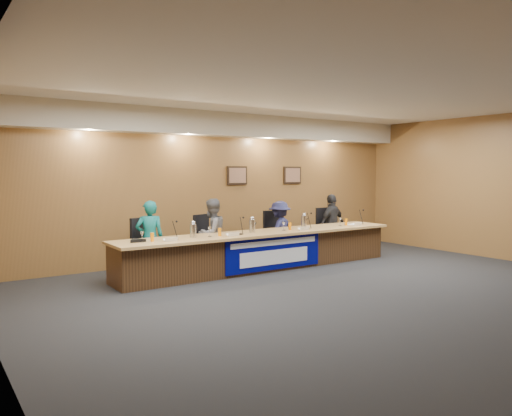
% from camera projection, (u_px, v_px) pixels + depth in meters
% --- Properties ---
extents(floor, '(10.00, 10.00, 0.00)m').
position_uv_depth(floor, '(348.00, 293.00, 7.97)').
color(floor, black).
rests_on(floor, ground).
extents(ceiling, '(10.00, 8.00, 0.04)m').
position_uv_depth(ceiling, '(351.00, 90.00, 7.73)').
color(ceiling, silver).
rests_on(ceiling, wall_back).
extents(wall_back, '(10.00, 0.04, 3.20)m').
position_uv_depth(wall_back, '(221.00, 187.00, 11.14)').
color(wall_back, brown).
rests_on(wall_back, floor).
extents(soffit, '(10.00, 0.50, 0.50)m').
position_uv_depth(soffit, '(227.00, 125.00, 10.84)').
color(soffit, beige).
rests_on(soffit, wall_back).
extents(dais_body, '(6.00, 0.80, 0.70)m').
position_uv_depth(dais_body, '(262.00, 251.00, 9.92)').
color(dais_body, '#3C2614').
rests_on(dais_body, floor).
extents(dais_top, '(6.10, 0.95, 0.05)m').
position_uv_depth(dais_top, '(264.00, 233.00, 9.85)').
color(dais_top, '#B2874D').
rests_on(dais_top, dais_body).
extents(banner, '(2.20, 0.02, 0.65)m').
position_uv_depth(banner, '(275.00, 253.00, 9.57)').
color(banner, '#010468').
rests_on(banner, dais_body).
extents(banner_text_upper, '(2.00, 0.01, 0.10)m').
position_uv_depth(banner_text_upper, '(275.00, 243.00, 9.55)').
color(banner_text_upper, silver).
rests_on(banner_text_upper, banner).
extents(banner_text_lower, '(1.60, 0.01, 0.28)m').
position_uv_depth(banner_text_lower, '(275.00, 257.00, 9.57)').
color(banner_text_lower, silver).
rests_on(banner_text_lower, banner).
extents(wall_photo_left, '(0.52, 0.04, 0.42)m').
position_uv_depth(wall_photo_left, '(237.00, 175.00, 11.33)').
color(wall_photo_left, black).
rests_on(wall_photo_left, wall_back).
extents(wall_photo_right, '(0.52, 0.04, 0.42)m').
position_uv_depth(wall_photo_right, '(292.00, 175.00, 12.23)').
color(wall_photo_right, black).
rests_on(wall_photo_right, wall_back).
extents(panelist_a, '(0.59, 0.48, 1.41)m').
position_uv_depth(panelist_a, '(150.00, 239.00, 9.17)').
color(panelist_a, '#0C5655').
rests_on(panelist_a, floor).
extents(panelist_b, '(0.82, 0.72, 1.40)m').
position_uv_depth(panelist_b, '(212.00, 234.00, 9.90)').
color(panelist_b, '#545459').
rests_on(panelist_b, floor).
extents(panelist_c, '(0.95, 0.74, 1.30)m').
position_uv_depth(panelist_c, '(280.00, 231.00, 10.86)').
color(panelist_c, '#191B3E').
rests_on(panelist_c, floor).
extents(panelist_d, '(0.87, 0.49, 1.41)m').
position_uv_depth(panelist_d, '(332.00, 224.00, 11.72)').
color(panelist_d, black).
rests_on(panelist_d, floor).
extents(office_chair_a, '(0.61, 0.61, 0.08)m').
position_uv_depth(office_chair_a, '(148.00, 250.00, 9.26)').
color(office_chair_a, black).
rests_on(office_chair_a, floor).
extents(office_chair_b, '(0.61, 0.61, 0.08)m').
position_uv_depth(office_chair_b, '(209.00, 244.00, 10.00)').
color(office_chair_b, black).
rests_on(office_chair_b, floor).
extents(office_chair_c, '(0.50, 0.50, 0.08)m').
position_uv_depth(office_chair_c, '(277.00, 238.00, 10.95)').
color(office_chair_c, black).
rests_on(office_chair_c, floor).
extents(office_chair_d, '(0.49, 0.49, 0.08)m').
position_uv_depth(office_chair_d, '(329.00, 233.00, 11.81)').
color(office_chair_d, black).
rests_on(office_chair_d, floor).
extents(nameplate_a, '(0.24, 0.08, 0.10)m').
position_uv_depth(nameplate_a, '(171.00, 239.00, 8.47)').
color(nameplate_a, white).
rests_on(nameplate_a, dais_top).
extents(microphone_a, '(0.07, 0.07, 0.02)m').
position_uv_depth(microphone_a, '(174.00, 239.00, 8.69)').
color(microphone_a, black).
rests_on(microphone_a, dais_top).
extents(juice_glass_a, '(0.06, 0.06, 0.15)m').
position_uv_depth(juice_glass_a, '(152.00, 237.00, 8.48)').
color(juice_glass_a, orange).
rests_on(juice_glass_a, dais_top).
extents(water_glass_a, '(0.08, 0.08, 0.18)m').
position_uv_depth(water_glass_a, '(142.00, 237.00, 8.39)').
color(water_glass_a, silver).
rests_on(water_glass_a, dais_top).
extents(nameplate_b, '(0.24, 0.08, 0.10)m').
position_uv_depth(nameplate_b, '(234.00, 234.00, 9.17)').
color(nameplate_b, white).
rests_on(nameplate_b, dais_top).
extents(microphone_b, '(0.07, 0.07, 0.02)m').
position_uv_depth(microphone_b, '(241.00, 234.00, 9.41)').
color(microphone_b, black).
rests_on(microphone_b, dais_top).
extents(juice_glass_b, '(0.06, 0.06, 0.15)m').
position_uv_depth(juice_glass_b, '(220.00, 232.00, 9.20)').
color(juice_glass_b, orange).
rests_on(juice_glass_b, dais_top).
extents(water_glass_b, '(0.08, 0.08, 0.18)m').
position_uv_depth(water_glass_b, '(210.00, 232.00, 9.09)').
color(water_glass_b, silver).
rests_on(water_glass_b, dais_top).
extents(nameplate_c, '(0.24, 0.08, 0.10)m').
position_uv_depth(nameplate_c, '(305.00, 228.00, 10.10)').
color(nameplate_c, white).
rests_on(nameplate_c, dais_top).
extents(microphone_c, '(0.07, 0.07, 0.02)m').
position_uv_depth(microphone_c, '(308.00, 228.00, 10.40)').
color(microphone_c, black).
rests_on(microphone_c, dais_top).
extents(juice_glass_c, '(0.06, 0.06, 0.15)m').
position_uv_depth(juice_glass_c, '(290.00, 226.00, 10.17)').
color(juice_glass_c, orange).
rests_on(juice_glass_c, dais_top).
extents(water_glass_c, '(0.08, 0.08, 0.18)m').
position_uv_depth(water_glass_c, '(284.00, 226.00, 10.03)').
color(water_glass_c, silver).
rests_on(water_glass_c, dais_top).
extents(nameplate_d, '(0.24, 0.08, 0.10)m').
position_uv_depth(nameplate_d, '(358.00, 224.00, 10.97)').
color(nameplate_d, white).
rests_on(nameplate_d, dais_top).
extents(microphone_d, '(0.07, 0.07, 0.02)m').
position_uv_depth(microphone_d, '(360.00, 224.00, 11.24)').
color(microphone_d, black).
rests_on(microphone_d, dais_top).
extents(juice_glass_d, '(0.06, 0.06, 0.15)m').
position_uv_depth(juice_glass_d, '(346.00, 222.00, 11.03)').
color(juice_glass_d, orange).
rests_on(juice_glass_d, dais_top).
extents(water_glass_d, '(0.08, 0.08, 0.18)m').
position_uv_depth(water_glass_d, '(340.00, 222.00, 10.92)').
color(water_glass_d, silver).
rests_on(water_glass_d, dais_top).
extents(carafe_left, '(0.12, 0.12, 0.25)m').
position_uv_depth(carafe_left, '(193.00, 231.00, 8.98)').
color(carafe_left, silver).
rests_on(carafe_left, dais_top).
extents(carafe_mid, '(0.12, 0.12, 0.25)m').
position_uv_depth(carafe_mid, '(252.00, 226.00, 9.76)').
color(carafe_mid, silver).
rests_on(carafe_mid, dais_top).
extents(carafe_right, '(0.11, 0.11, 0.26)m').
position_uv_depth(carafe_right, '(304.00, 222.00, 10.53)').
color(carafe_right, silver).
rests_on(carafe_right, dais_top).
extents(speakerphone, '(0.32, 0.32, 0.05)m').
position_uv_depth(speakerphone, '(137.00, 241.00, 8.42)').
color(speakerphone, black).
rests_on(speakerphone, dais_top).
extents(paper_stack, '(0.26, 0.33, 0.01)m').
position_uv_depth(paper_stack, '(353.00, 225.00, 11.16)').
color(paper_stack, white).
rests_on(paper_stack, dais_top).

